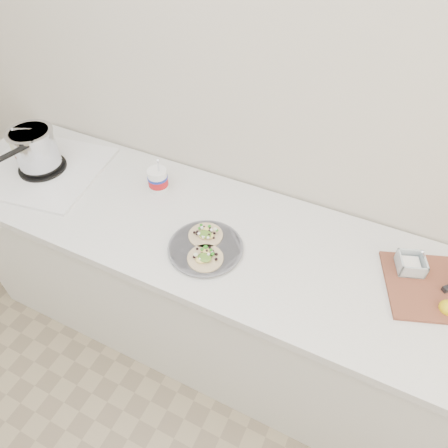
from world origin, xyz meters
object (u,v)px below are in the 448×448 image
at_px(taco_plate, 205,246).
at_px(tub, 158,178).
at_px(stove, 38,156).
at_px(cutboard, 446,284).

bearing_deg(taco_plate, tub, 147.20).
relative_size(stove, tub, 3.00).
xyz_separation_m(stove, tub, (0.56, 0.12, -0.02)).
height_order(taco_plate, cutboard, cutboard).
bearing_deg(stove, cutboard, -5.35).
bearing_deg(taco_plate, stove, 173.57).
xyz_separation_m(stove, cutboard, (1.75, 0.11, -0.07)).
xyz_separation_m(taco_plate, tub, (-0.35, 0.22, 0.05)).
bearing_deg(stove, tub, 3.49).
bearing_deg(cutboard, stove, 163.89).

